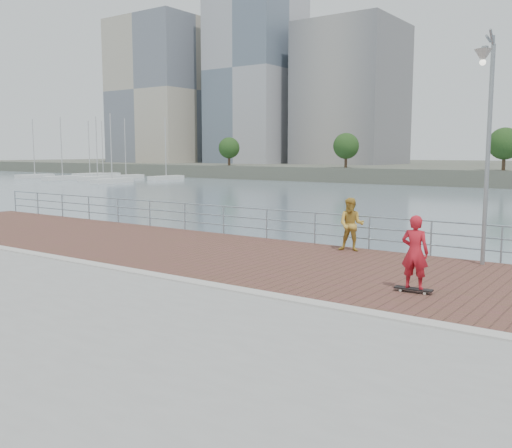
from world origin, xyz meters
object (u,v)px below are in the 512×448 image
Objects in this scene: skateboarder at (415,252)px; bystander at (351,225)px; street_lamp at (486,108)px; guardrail at (341,227)px.

bystander is (-3.61, 4.14, -0.07)m from skateboarder.
street_lamp reaches higher than bystander.
guardrail is 6.33× the size of street_lamp.
skateboarder is at bearing -64.19° from bystander.
street_lamp is (4.75, -0.95, 3.69)m from guardrail.
bystander is at bearing 176.15° from street_lamp.
guardrail is 22.96× the size of skateboarder.
skateboarder is at bearing -48.20° from guardrail.
skateboarder reaches higher than guardrail.
skateboarder is at bearing -96.42° from street_lamp.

